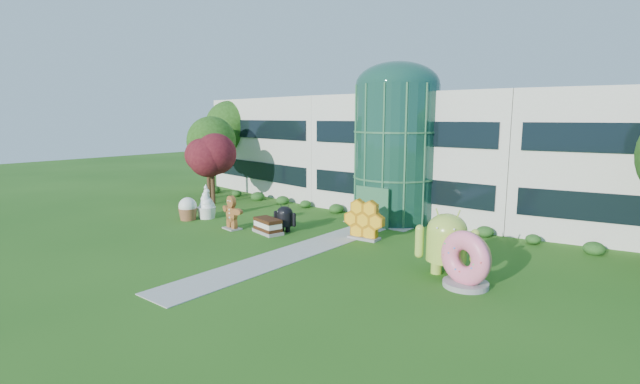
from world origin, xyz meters
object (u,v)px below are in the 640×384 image
Objects in this scene: gingerbread at (232,212)px; android_green at (447,239)px; donut at (467,259)px; android_black at (285,217)px.

android_green is at bearing 12.17° from gingerbread.
donut reaches higher than gingerbread.
android_green is 1.79m from donut.
gingerbread is (-16.57, 0.54, -0.14)m from donut.
android_black is at bearing 39.37° from gingerbread.
gingerbread reaches higher than android_black.
donut is 1.04× the size of gingerbread.
android_green reaches higher than android_black.
gingerbread is (-3.24, -1.79, 0.17)m from android_black.
android_green reaches higher than donut.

